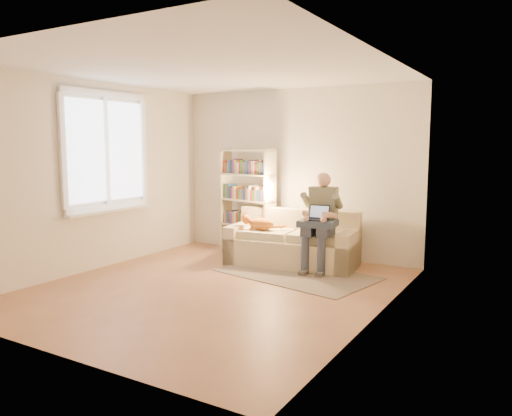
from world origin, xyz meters
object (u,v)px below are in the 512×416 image
Objects in this scene: sofa at (293,245)px; bookshelf at (247,196)px; person at (321,216)px; laptop at (316,216)px; cat at (262,223)px.

sofa is 1.19m from bookshelf.
person is (0.46, -0.09, 0.47)m from sofa.
laptop is (-0.01, -0.12, 0.01)m from person.
sofa is 0.67m from person.
laptop is (0.45, -0.21, 0.49)m from sofa.
bookshelf is (-1.41, 0.51, 0.15)m from laptop.
laptop is at bearing -7.81° from bookshelf.
person is at bearing -1.74° from cat.
person is 4.39× the size of laptop.
bookshelf is at bearing 156.13° from sofa.
cat is at bearing -165.21° from sofa.
bookshelf is (-1.42, 0.39, 0.17)m from person.
sofa is 6.25× the size of laptop.
cat is (-0.89, -0.08, -0.17)m from person.
person reaches higher than sofa.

